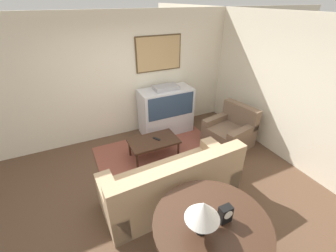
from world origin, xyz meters
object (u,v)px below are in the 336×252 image
at_px(couch, 173,184).
at_px(armchair, 230,132).
at_px(coffee_table, 154,142).
at_px(table_lamp, 203,211).
at_px(tv, 166,111).
at_px(console_table, 212,226).
at_px(mantel_clock, 225,214).

relative_size(couch, armchair, 2.19).
xyz_separation_m(coffee_table, table_lamp, (-0.41, -2.31, 0.73)).
distance_m(tv, couch, 2.18).
height_order(console_table, mantel_clock, mantel_clock).
relative_size(table_lamp, mantel_clock, 2.05).
xyz_separation_m(couch, console_table, (-0.08, -1.10, 0.38)).
relative_size(tv, couch, 0.55).
bearing_deg(tv, mantel_clock, -103.74).
relative_size(tv, console_table, 0.94).
xyz_separation_m(couch, mantel_clock, (0.05, -1.14, 0.55)).
bearing_deg(mantel_clock, coffee_table, 87.36).
height_order(coffee_table, table_lamp, table_lamp).
xyz_separation_m(armchair, coffee_table, (-1.71, 0.27, 0.08)).
height_order(console_table, table_lamp, table_lamp).
height_order(tv, coffee_table, tv).
height_order(tv, mantel_clock, tv).
bearing_deg(tv, table_lamp, -108.79).
height_order(armchair, table_lamp, table_lamp).
bearing_deg(armchair, console_table, -54.82).
bearing_deg(mantel_clock, couch, 92.53).
height_order(table_lamp, mantel_clock, table_lamp).
xyz_separation_m(armchair, console_table, (-1.95, -2.01, 0.43)).
bearing_deg(armchair, tv, -146.98).
bearing_deg(armchair, mantel_clock, -52.36).
height_order(tv, table_lamp, table_lamp).
height_order(coffee_table, mantel_clock, mantel_clock).
height_order(tv, armchair, tv).
xyz_separation_m(tv, armchair, (1.05, -1.10, -0.27)).
relative_size(armchair, table_lamp, 2.36).
height_order(couch, coffee_table, couch).
distance_m(tv, mantel_clock, 3.25).
bearing_deg(table_lamp, coffee_table, 80.01).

